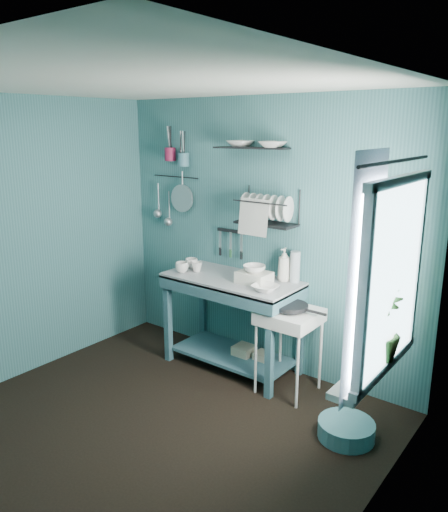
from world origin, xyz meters
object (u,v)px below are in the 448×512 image
Objects in this scene: mug_mid at (197,267)px; utensil_cup_magenta at (170,154)px; utensil_cup_teal at (184,160)px; storage_tin_small at (263,362)px; storage_tin_large at (244,357)px; potted_plant at (378,327)px; water_bottle at (295,267)px; hotplate_stand at (289,351)px; floor_basin at (346,430)px; mug_right at (191,263)px; colander at (182,198)px; dish_rack at (267,207)px; work_counter at (232,323)px; mug_left at (182,267)px; wash_tub at (254,277)px; soap_bottle at (284,264)px; frying_pan at (290,306)px.

mug_mid is 0.77× the size of utensil_cup_magenta.
storage_tin_small is at bearing -6.53° from utensil_cup_teal.
storage_tin_large is at bearing -9.99° from utensil_cup_teal.
water_bottle is at bearing 139.14° from potted_plant.
utensil_cup_teal reaches higher than mug_mid.
hotplate_stand is 5.70× the size of utensil_cup_magenta.
floor_basin is at bearing 130.21° from potted_plant.
colander is at bearing 143.82° from mug_right.
utensil_cup_magenta is at bearing 165.23° from floor_basin.
potted_plant reaches higher than storage_tin_large.
dish_rack is at bearing 33.33° from storage_tin_large.
dish_rack reaches higher than mug_mid.
utensil_cup_magenta is (-1.58, 0.27, 1.59)m from hotplate_stand.
dish_rack is 1.92m from floor_basin.
hotplate_stand is at bearing -22.88° from storage_tin_small.
water_bottle is 1.55m from utensil_cup_teal.
mug_mid is at bearing -179.69° from hotplate_stand.
work_counter is at bearing -157.07° from water_bottle.
mug_mid is at bearing -25.16° from utensil_cup_magenta.
floor_basin is (1.09, -0.55, -1.48)m from dish_rack.
mug_left is 0.44× the size of wash_tub.
storage_tin_small is at bearing 11.63° from mug_mid.
mug_right is 0.98m from dish_rack.
utensil_cup_teal reaches higher than water_bottle.
soap_bottle is at bearing 131.17° from hotplate_stand.
mug_mid is at bearing -167.09° from storage_tin_large.
storage_tin_small is 1.15m from floor_basin.
mug_right is 0.26× the size of potted_plant.
colander is (-1.34, 0.01, 0.49)m from water_bottle.
mug_left is 0.95× the size of utensil_cup_magenta.
soap_bottle is 0.40× the size of hotplate_stand.
hotplate_stand is 1.78× the size of floor_basin.
storage_tin_large is (0.10, 0.05, -0.34)m from work_counter.
mug_left is at bearing -175.27° from frying_pan.
utensil_cup_teal is (-1.41, 0.27, 1.14)m from frying_pan.
mug_left is at bearing -52.44° from utensil_cup_teal.
utensil_cup_magenta is at bearing 171.70° from storage_tin_large.
work_counter is at bearing 155.54° from potted_plant.
utensil_cup_magenta reaches higher than hotplate_stand.
dish_rack is 1.71m from potted_plant.
hotplate_stand is 3.71× the size of storage_tin_small.
floor_basin is (1.24, -0.45, -0.04)m from storage_tin_large.
wash_tub reaches higher than mug_left.
soap_bottle is 0.63× the size of potted_plant.
hotplate_stand is 3.37× the size of storage_tin_large.
storage_tin_large is (-1.53, 0.79, -0.96)m from potted_plant.
potted_plant is (2.01, -0.68, 0.13)m from mug_mid.
mug_left reaches higher than mug_mid.
floor_basin is (2.16, -0.63, -1.46)m from colander.
frying_pan is 1.05m from floor_basin.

